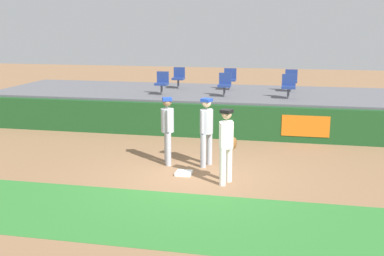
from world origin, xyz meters
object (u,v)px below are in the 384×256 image
at_px(seat_back_left, 179,77).
at_px(seat_front_center, 225,83).
at_px(player_coach_visitor, 167,126).
at_px(seat_front_left, 162,82).
at_px(player_fielder_home, 226,141).
at_px(first_base, 184,173).
at_px(seat_front_right, 289,85).
at_px(seat_back_right, 291,79).
at_px(player_runner_visitor, 206,127).
at_px(seat_back_center, 230,78).

xyz_separation_m(seat_back_left, seat_front_center, (2.12, -1.80, -0.00)).
bearing_deg(player_coach_visitor, seat_front_left, 176.52).
distance_m(player_fielder_home, player_coach_visitor, 2.19).
relative_size(first_base, seat_front_right, 0.48).
relative_size(seat_back_left, seat_front_center, 1.00).
relative_size(first_base, seat_front_left, 0.48).
distance_m(player_coach_visitor, seat_front_left, 4.94).
height_order(seat_front_left, seat_back_left, same).
distance_m(player_fielder_home, seat_back_left, 8.35).
distance_m(player_coach_visitor, seat_front_right, 5.66).
bearing_deg(player_coach_visitor, first_base, 17.01).
bearing_deg(seat_front_center, seat_front_right, 0.01).
distance_m(first_base, seat_front_right, 6.26).
relative_size(seat_back_right, seat_back_left, 1.00).
distance_m(first_base, seat_back_left, 7.73).
bearing_deg(seat_front_left, player_runner_visitor, -61.72).
height_order(seat_front_left, seat_back_center, same).
relative_size(first_base, player_fielder_home, 0.22).
bearing_deg(first_base, seat_front_left, 110.67).
height_order(player_fielder_home, player_runner_visitor, player_runner_visitor).
height_order(player_runner_visitor, seat_front_center, seat_front_center).
bearing_deg(seat_back_left, seat_back_center, 0.01).
bearing_deg(seat_front_right, first_base, -114.16).
xyz_separation_m(seat_back_right, seat_front_right, (-0.07, -1.80, 0.00)).
bearing_deg(seat_back_left, seat_front_center, -40.28).
xyz_separation_m(player_fielder_home, seat_front_left, (-3.22, 5.96, 0.63)).
relative_size(player_runner_visitor, seat_front_right, 2.19).
xyz_separation_m(player_coach_visitor, seat_front_left, (-1.44, 4.68, 0.61)).
relative_size(seat_front_left, seat_back_left, 1.00).
bearing_deg(seat_front_right, player_runner_visitor, -113.82).
xyz_separation_m(first_base, player_fielder_home, (1.14, -0.45, 1.00)).
distance_m(player_coach_visitor, seat_back_left, 6.63).
bearing_deg(seat_back_right, seat_front_right, -92.25).
distance_m(player_fielder_home, seat_back_right, 7.91).
relative_size(seat_back_center, seat_front_center, 1.00).
bearing_deg(player_coach_visitor, seat_back_right, 133.25).
xyz_separation_m(player_coach_visitor, seat_back_center, (0.82, 6.48, 0.61)).
height_order(player_fielder_home, seat_back_center, seat_back_center).
distance_m(first_base, seat_front_center, 5.76).
height_order(player_runner_visitor, seat_front_right, seat_front_right).
bearing_deg(player_fielder_home, seat_front_left, -131.54).
height_order(first_base, player_fielder_home, player_fielder_home).
relative_size(player_fielder_home, seat_back_center, 2.15).
bearing_deg(seat_front_left, player_fielder_home, -61.62).
bearing_deg(player_coach_visitor, seat_front_center, 148.81).
relative_size(seat_front_left, seat_front_center, 1.00).
distance_m(seat_front_right, seat_front_left, 4.56).
bearing_deg(first_base, seat_back_center, 88.57).
bearing_deg(seat_back_right, seat_front_left, -158.74).
distance_m(seat_back_right, seat_front_center, 2.93).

